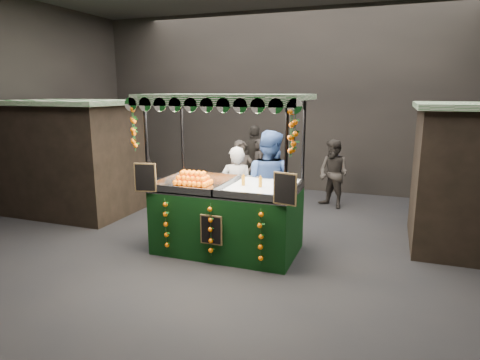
% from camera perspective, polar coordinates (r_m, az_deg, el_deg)
% --- Properties ---
extents(ground, '(12.00, 12.00, 0.00)m').
position_cam_1_polar(ground, '(7.61, -0.83, -9.42)').
color(ground, black).
rests_on(ground, ground).
extents(market_hall, '(12.10, 10.10, 5.05)m').
position_cam_1_polar(market_hall, '(7.09, -0.92, 16.90)').
color(market_hall, black).
rests_on(market_hall, ground).
extents(neighbour_stall_left, '(3.00, 2.20, 2.60)m').
position_cam_1_polar(neighbour_stall_left, '(10.39, -22.06, 3.05)').
color(neighbour_stall_left, black).
rests_on(neighbour_stall_left, ground).
extents(juice_stall, '(2.84, 1.67, 2.75)m').
position_cam_1_polar(juice_stall, '(7.22, -1.78, -3.47)').
color(juice_stall, black).
rests_on(juice_stall, ground).
extents(vendor_grey, '(0.74, 0.59, 1.76)m').
position_cam_1_polar(vendor_grey, '(8.11, -0.50, -1.50)').
color(vendor_grey, gray).
rests_on(vendor_grey, ground).
extents(vendor_blue, '(1.15, 0.97, 2.09)m').
position_cam_1_polar(vendor_blue, '(7.86, 3.96, -0.74)').
color(vendor_blue, navy).
rests_on(vendor_blue, ground).
extents(shopper_0, '(0.75, 0.67, 1.71)m').
position_cam_1_polar(shopper_0, '(9.47, 0.14, 0.35)').
color(shopper_0, '#282321').
rests_on(shopper_0, ground).
extents(shopper_1, '(1.02, 0.96, 1.67)m').
position_cam_1_polar(shopper_1, '(10.25, 12.79, 0.83)').
color(shopper_1, '#2D2825').
rests_on(shopper_1, ground).
extents(shopper_2, '(1.15, 0.56, 1.91)m').
position_cam_1_polar(shopper_2, '(11.11, 2.08, 2.63)').
color(shopper_2, '#2B2723').
rests_on(shopper_2, ground).
extents(shopper_3, '(1.38, 1.23, 1.85)m').
position_cam_1_polar(shopper_3, '(11.39, 25.84, 1.50)').
color(shopper_3, black).
rests_on(shopper_3, ground).
extents(shopper_4, '(0.96, 0.70, 1.80)m').
position_cam_1_polar(shopper_4, '(12.52, -14.06, 3.09)').
color(shopper_4, '#282320').
rests_on(shopper_4, ground).
extents(shopper_5, '(0.89, 1.63, 1.68)m').
position_cam_1_polar(shopper_5, '(9.47, 30.19, -1.44)').
color(shopper_5, '#2D2924').
rests_on(shopper_5, ground).
extents(shopper_6, '(0.61, 0.69, 1.59)m').
position_cam_1_polar(shopper_6, '(10.84, 2.53, 1.53)').
color(shopper_6, '#292421').
rests_on(shopper_6, ground).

